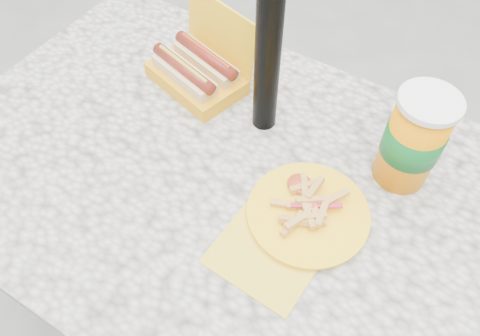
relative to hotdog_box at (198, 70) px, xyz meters
The scene contains 5 objects.
ground 0.83m from the hotdog_box, 44.65° to the right, with size 60.00×60.00×0.00m, color slate.
picnic_table 0.30m from the hotdog_box, 44.65° to the right, with size 1.20×0.80×0.75m.
hotdog_box is the anchor object (origin of this frame).
fries_plate 0.42m from the hotdog_box, 27.76° to the right, with size 0.23×0.31×0.04m.
soda_cup 0.49m from the hotdog_box, ahead, with size 0.11×0.11×0.21m.
Camera 1 is at (0.32, -0.45, 1.50)m, focal length 35.00 mm.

